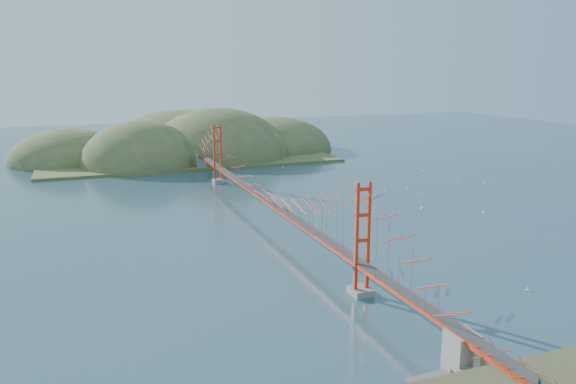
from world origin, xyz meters
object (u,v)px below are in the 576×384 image
object	(u,v)px
fort	(481,376)
sailboat_0	(422,207)
bridge	(266,175)
sailboat_1	(384,190)

from	to	relation	value
fort	sailboat_0	world-z (taller)	fort
bridge	sailboat_1	world-z (taller)	bridge
bridge	sailboat_1	xyz separation A→B (m)	(27.20, 11.57, -6.86)
bridge	sailboat_1	distance (m)	30.35
fort	sailboat_0	xyz separation A→B (m)	(25.74, 45.76, -0.52)
bridge	fort	bearing A→B (deg)	-89.52
bridge	sailboat_0	distance (m)	27.12
bridge	fort	size ratio (longest dim) A/B	25.51
bridge	sailboat_0	bearing A→B (deg)	-4.87
fort	sailboat_0	distance (m)	52.50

